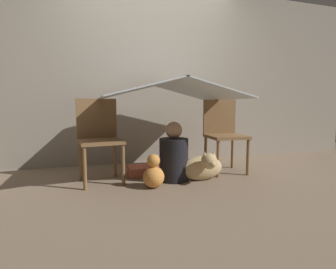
# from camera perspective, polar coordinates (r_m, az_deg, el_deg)

# --- Properties ---
(ground_plane) EXTENTS (8.80, 8.80, 0.00)m
(ground_plane) POSITION_cam_1_polar(r_m,az_deg,el_deg) (2.86, 1.03, -10.08)
(ground_plane) COLOR #7A6651
(wall_back) EXTENTS (7.00, 0.05, 2.50)m
(wall_back) POSITION_cam_1_polar(r_m,az_deg,el_deg) (3.81, -4.12, 12.94)
(wall_back) COLOR gray
(wall_back) RESTS_ON ground_plane
(chair_left) EXTENTS (0.48, 0.48, 0.88)m
(chair_left) POSITION_cam_1_polar(r_m,az_deg,el_deg) (2.88, -14.75, -0.20)
(chair_left) COLOR brown
(chair_left) RESTS_ON ground_plane
(chair_right) EXTENTS (0.45, 0.45, 0.88)m
(chair_right) POSITION_cam_1_polar(r_m,az_deg,el_deg) (3.29, 11.98, 0.65)
(chair_right) COLOR brown
(chair_right) RESTS_ON ground_plane
(sheet_canopy) EXTENTS (1.47, 1.21, 0.20)m
(sheet_canopy) POSITION_cam_1_polar(r_m,az_deg,el_deg) (2.91, 0.00, 9.66)
(sheet_canopy) COLOR silver
(person_front) EXTENTS (0.31, 0.31, 0.64)m
(person_front) POSITION_cam_1_polar(r_m,az_deg,el_deg) (2.83, 1.27, -4.72)
(person_front) COLOR black
(person_front) RESTS_ON ground_plane
(dog) EXTENTS (0.48, 0.39, 0.35)m
(dog) POSITION_cam_1_polar(r_m,az_deg,el_deg) (2.86, 7.58, -6.97)
(dog) COLOR tan
(dog) RESTS_ON ground_plane
(floor_cushion) EXTENTS (0.36, 0.29, 0.10)m
(floor_cushion) POSITION_cam_1_polar(r_m,az_deg,el_deg) (3.12, -5.36, -7.76)
(floor_cushion) COLOR #CC664C
(floor_cushion) RESTS_ON ground_plane
(plush_toy) EXTENTS (0.21, 0.21, 0.34)m
(plush_toy) POSITION_cam_1_polar(r_m,az_deg,el_deg) (2.61, -3.15, -8.60)
(plush_toy) COLOR #D88C3F
(plush_toy) RESTS_ON ground_plane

